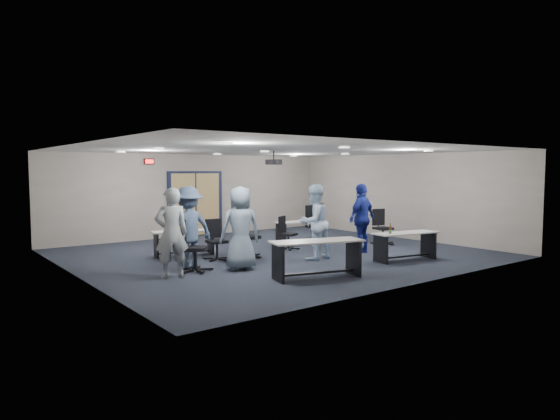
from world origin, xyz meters
TOP-DOWN VIEW (x-y plane):
  - floor at (0.00, 0.00)m, footprint 10.00×10.00m
  - back_wall at (0.00, 4.50)m, footprint 10.00×0.04m
  - front_wall at (0.00, -4.50)m, footprint 10.00×0.04m
  - left_wall at (-5.00, 0.00)m, footprint 0.04×9.00m
  - right_wall at (5.00, 0.00)m, footprint 0.04×9.00m
  - ceiling at (0.00, 0.00)m, footprint 10.00×9.00m
  - double_door at (0.00, 4.46)m, footprint 2.00×0.07m
  - exit_sign at (-1.60, 4.44)m, footprint 0.32×0.07m
  - ceiling_projector at (0.30, 0.50)m, footprint 0.35×0.32m
  - ceiling_can_lights at (0.00, 0.25)m, footprint 6.24×5.74m
  - table_front_left at (-1.17, -2.94)m, footprint 1.99×1.13m
  - table_front_right at (1.86, -2.72)m, footprint 1.74×0.85m
  - table_back_left at (-2.09, 1.12)m, footprint 1.66×0.87m
  - table_back_right at (1.77, 1.16)m, footprint 1.60×0.56m
  - chair_back_a at (-1.75, 0.05)m, footprint 0.68×0.68m
  - chair_back_b at (-0.98, -0.11)m, footprint 0.78×0.78m
  - chair_back_c at (0.63, 0.28)m, footprint 0.77×0.77m
  - chair_back_d at (1.96, 0.60)m, footprint 0.81×0.81m
  - chair_loose_left at (-2.82, -0.87)m, footprint 0.97×0.97m
  - chair_loose_right at (3.44, -0.66)m, footprint 0.75×0.75m
  - person_gray at (-3.49, -1.16)m, footprint 0.75×0.58m
  - person_plaid at (-1.93, -1.28)m, footprint 1.01×0.78m
  - person_lightblue at (0.20, -1.28)m, footprint 0.94×0.75m
  - person_navy at (1.83, -1.32)m, footprint 1.14×0.66m
  - person_back at (-2.79, -0.49)m, footprint 1.23×0.77m

SIDE VIEW (x-z plane):
  - floor at x=0.00m, z-range 0.00..0.00m
  - table_back_right at x=1.77m, z-range 0.12..0.76m
  - table_back_left at x=-2.09m, z-range 0.07..0.81m
  - chair_back_c at x=0.63m, z-range 0.00..0.92m
  - table_front_right at x=1.86m, z-range 0.00..0.93m
  - chair_back_a at x=-1.75m, z-range 0.00..0.99m
  - chair_loose_right at x=3.44m, z-range 0.00..1.04m
  - table_front_left at x=-1.17m, z-range 0.14..0.91m
  - chair_loose_left at x=-2.82m, z-range 0.00..1.10m
  - chair_back_b at x=-0.98m, z-range 0.00..1.13m
  - chair_back_d at x=1.96m, z-range 0.00..1.14m
  - person_back at x=-2.79m, z-range 0.00..1.82m
  - person_gray at x=-3.49m, z-range 0.00..1.83m
  - person_plaid at x=-1.93m, z-range 0.00..1.83m
  - person_lightblue at x=0.20m, z-range 0.00..1.83m
  - person_navy at x=1.83m, z-range 0.00..1.83m
  - double_door at x=0.00m, z-range -0.05..2.15m
  - back_wall at x=0.00m, z-range 0.00..2.70m
  - front_wall at x=0.00m, z-range 0.00..2.70m
  - left_wall at x=-5.00m, z-range 0.00..2.70m
  - right_wall at x=5.00m, z-range 0.00..2.70m
  - ceiling_projector at x=0.30m, z-range 2.22..2.59m
  - exit_sign at x=-1.60m, z-range 2.36..2.54m
  - ceiling_can_lights at x=0.00m, z-range 2.66..2.68m
  - ceiling at x=0.00m, z-range 2.68..2.72m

